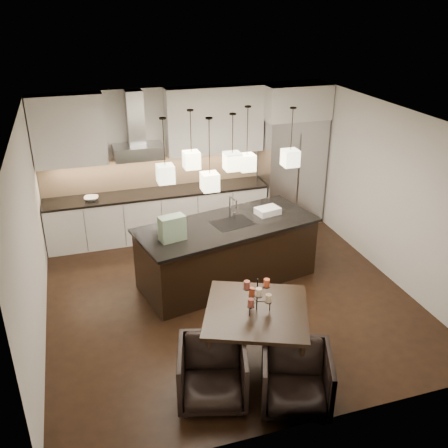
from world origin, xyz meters
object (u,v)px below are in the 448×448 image
object	(u,v)px
armchair_right	(296,379)
armchair_left	(213,373)
dining_table	(256,334)
refrigerator	(291,171)
island_body	(227,254)

from	to	relation	value
armchair_right	armchair_left	bearing A→B (deg)	178.65
dining_table	armchair_left	distance (m)	0.89
dining_table	armchair_left	world-z (taller)	dining_table
armchair_left	refrigerator	bearing A→B (deg)	71.47
island_body	dining_table	size ratio (longest dim) A/B	2.21
dining_table	armchair_right	world-z (taller)	dining_table
armchair_left	dining_table	bearing A→B (deg)	50.42
island_body	dining_table	bearing A→B (deg)	-109.39
refrigerator	island_body	world-z (taller)	refrigerator
refrigerator	armchair_right	size ratio (longest dim) A/B	2.68
refrigerator	dining_table	world-z (taller)	refrigerator
refrigerator	armchair_left	size ratio (longest dim) A/B	2.66
refrigerator	armchair_left	world-z (taller)	refrigerator
island_body	armchair_left	distance (m)	2.68
island_body	armchair_right	xyz separation A→B (m)	(-0.09, -2.87, -0.13)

